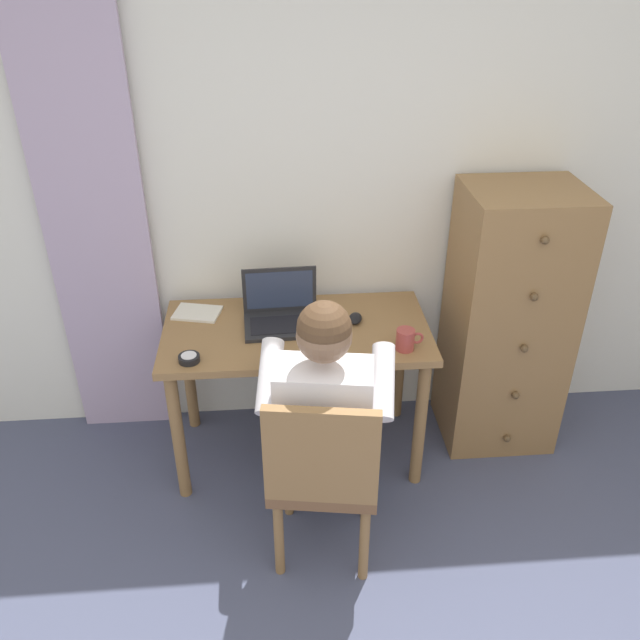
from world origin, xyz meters
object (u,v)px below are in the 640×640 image
(dresser, at_px, (507,321))
(computer_mouse, at_px, (355,318))
(chair, at_px, (323,471))
(desk_clock, at_px, (189,358))
(person_seated, at_px, (326,404))
(notebook_pad, at_px, (197,313))
(desk, at_px, (297,349))
(laptop, at_px, (281,313))
(coffee_mug, at_px, (406,339))

(dresser, relative_size, computer_mouse, 13.24)
(chair, distance_m, desk_clock, 0.73)
(person_seated, height_order, computer_mouse, person_seated)
(computer_mouse, relative_size, notebook_pad, 0.48)
(desk, height_order, person_seated, person_seated)
(laptop, bearing_deg, person_seated, -73.85)
(desk, height_order, coffee_mug, coffee_mug)
(dresser, height_order, notebook_pad, dresser)
(dresser, bearing_deg, person_seated, -148.13)
(person_seated, relative_size, computer_mouse, 11.89)
(chair, bearing_deg, desk_clock, 140.26)
(desk, distance_m, notebook_pad, 0.50)
(person_seated, bearing_deg, chair, -97.92)
(desk, relative_size, coffee_mug, 10.05)
(computer_mouse, bearing_deg, notebook_pad, -178.70)
(person_seated, height_order, desk_clock, person_seated)
(dresser, distance_m, chair, 1.23)
(desk_clock, bearing_deg, dresser, 12.19)
(laptop, height_order, coffee_mug, laptop)
(computer_mouse, distance_m, desk_clock, 0.78)
(desk, xyz_separation_m, dresser, (1.02, 0.09, 0.04))
(computer_mouse, xyz_separation_m, coffee_mug, (0.19, -0.25, 0.03))
(computer_mouse, xyz_separation_m, notebook_pad, (-0.73, 0.13, -0.01))
(laptop, distance_m, desk_clock, 0.49)
(desk_clock, height_order, notebook_pad, desk_clock)
(desk, relative_size, laptop, 3.45)
(chair, height_order, laptop, laptop)
(laptop, xyz_separation_m, notebook_pad, (-0.39, 0.11, -0.05))
(dresser, bearing_deg, desk_clock, -167.81)
(laptop, xyz_separation_m, coffee_mug, (0.53, -0.26, -0.00))
(chair, xyz_separation_m, desk_clock, (-0.53, 0.44, 0.26))
(desk, relative_size, person_seated, 1.01)
(person_seated, bearing_deg, laptop, 106.15)
(computer_mouse, bearing_deg, laptop, -172.05)
(dresser, xyz_separation_m, coffee_mug, (-0.56, -0.30, 0.11))
(desk, height_order, dresser, dresser)
(person_seated, relative_size, notebook_pad, 5.66)
(dresser, height_order, coffee_mug, dresser)
(chair, bearing_deg, laptop, 100.35)
(chair, distance_m, coffee_mug, 0.67)
(chair, xyz_separation_m, computer_mouse, (0.20, 0.70, 0.26))
(dresser, height_order, laptop, dresser)
(dresser, xyz_separation_m, computer_mouse, (-0.75, -0.05, 0.08))
(dresser, distance_m, notebook_pad, 1.48)
(person_seated, height_order, notebook_pad, person_seated)
(desk, xyz_separation_m, computer_mouse, (0.27, 0.04, 0.12))
(desk_clock, bearing_deg, desk, 26.11)
(laptop, bearing_deg, chair, -79.65)
(notebook_pad, relative_size, coffee_mug, 1.75)
(laptop, relative_size, coffee_mug, 2.91)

